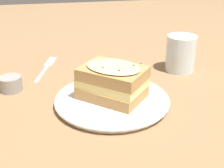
{
  "coord_description": "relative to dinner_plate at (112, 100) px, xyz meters",
  "views": [
    {
      "loc": [
        0.56,
        -0.14,
        0.33
      ],
      "look_at": [
        -0.02,
        -0.03,
        0.05
      ],
      "focal_mm": 50.0,
      "sensor_mm": 36.0,
      "label": 1
    }
  ],
  "objects": [
    {
      "name": "fork",
      "position": [
        -0.25,
        -0.14,
        -0.01
      ],
      "size": [
        0.18,
        0.06,
        0.0
      ],
      "rotation": [
        0.0,
        0.0,
        1.31
      ],
      "color": "silver",
      "rests_on": "ground_plane"
    },
    {
      "name": "ground_plane",
      "position": [
        0.02,
        0.03,
        -0.01
      ],
      "size": [
        2.4,
        2.4,
        0.0
      ],
      "primitive_type": "plane",
      "color": "olive"
    },
    {
      "name": "condiment_pot",
      "position": [
        -0.11,
        -0.22,
        0.01
      ],
      "size": [
        0.05,
        0.05,
        0.03
      ],
      "primitive_type": "cylinder",
      "color": "gray",
      "rests_on": "ground_plane"
    },
    {
      "name": "dinner_plate",
      "position": [
        0.0,
        0.0,
        0.0
      ],
      "size": [
        0.25,
        0.25,
        0.02
      ],
      "color": "white",
      "rests_on": "ground_plane"
    },
    {
      "name": "water_glass",
      "position": [
        -0.15,
        0.22,
        0.04
      ],
      "size": [
        0.08,
        0.08,
        0.1
      ],
      "primitive_type": "cylinder",
      "color": "silver",
      "rests_on": "ground_plane"
    },
    {
      "name": "sandwich",
      "position": [
        0.0,
        0.0,
        0.04
      ],
      "size": [
        0.16,
        0.16,
        0.08
      ],
      "rotation": [
        0.0,
        0.0,
        0.86
      ],
      "color": "#B2844C",
      "rests_on": "dinner_plate"
    }
  ]
}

